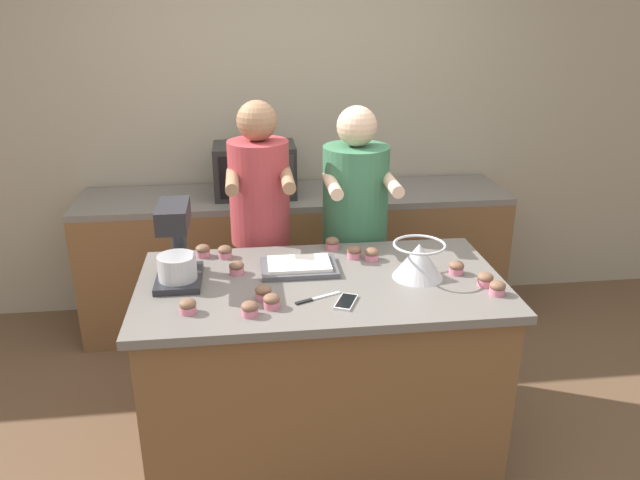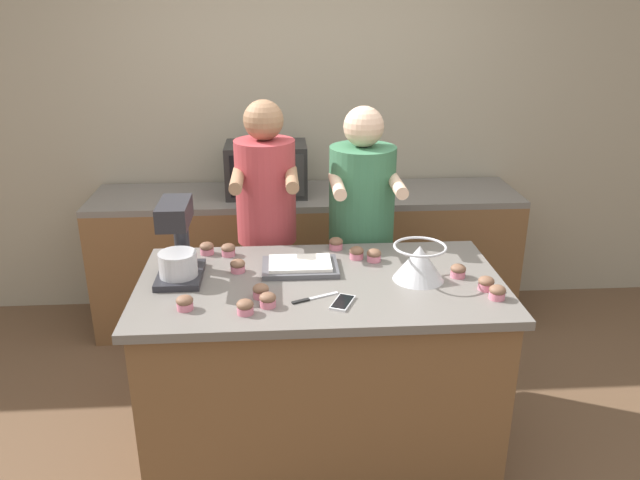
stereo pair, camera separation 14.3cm
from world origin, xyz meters
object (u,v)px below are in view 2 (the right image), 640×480
at_px(knife, 312,299).
at_px(cupcake_3, 357,253).
at_px(cupcake_0, 497,292).
at_px(microwave_oven, 266,169).
at_px(cupcake_7, 207,248).
at_px(mixing_bowl, 419,262).
at_px(stand_mixer, 178,245).
at_px(cupcake_9, 261,291).
at_px(cell_phone, 343,302).
at_px(cupcake_5, 238,266).
at_px(person_left, 267,243).
at_px(cupcake_2, 458,271).
at_px(person_right, 361,246).
at_px(baking_tray, 300,266).
at_px(cupcake_11, 228,250).
at_px(cupcake_4, 486,283).
at_px(cupcake_8, 268,300).
at_px(cupcake_6, 336,243).
at_px(cupcake_12, 374,255).
at_px(cupcake_1, 185,303).
at_px(cupcake_10, 245,307).

bearing_deg(knife, cupcake_3, 60.62).
bearing_deg(cupcake_0, microwave_oven, 121.47).
distance_m(knife, cupcake_7, 0.73).
bearing_deg(mixing_bowl, stand_mixer, 175.66).
relative_size(stand_mixer, cupcake_9, 5.23).
distance_m(cell_phone, cupcake_5, 0.58).
bearing_deg(person_left, cupcake_9, -91.15).
xyz_separation_m(cupcake_2, cupcake_9, (-0.89, -0.15, 0.00)).
bearing_deg(person_right, baking_tray, -124.61).
bearing_deg(microwave_oven, cupcake_11, -99.47).
height_order(cupcake_3, cupcake_4, same).
distance_m(cupcake_5, cupcake_7, 0.28).
relative_size(baking_tray, cupcake_0, 5.04).
height_order(cupcake_3, cupcake_8, same).
height_order(person_left, cell_phone, person_left).
bearing_deg(cupcake_11, cupcake_6, 5.20).
xyz_separation_m(baking_tray, cupcake_6, (0.19, 0.24, 0.01)).
bearing_deg(knife, microwave_oven, 97.62).
relative_size(mixing_bowl, cupcake_2, 3.40).
relative_size(person_left, microwave_oven, 3.19).
relative_size(cupcake_2, cupcake_12, 1.00).
distance_m(cupcake_0, cupcake_8, 0.97).
height_order(person_right, cupcake_0, person_right).
height_order(cell_phone, cupcake_8, cupcake_8).
xyz_separation_m(cupcake_2, cupcake_8, (-0.86, -0.23, 0.00)).
bearing_deg(cupcake_6, cupcake_1, -137.85).
height_order(cupcake_3, cupcake_7, same).
distance_m(person_right, cupcake_12, 0.45).
bearing_deg(cupcake_5, cupcake_11, 106.00).
height_order(mixing_bowl, cupcake_11, mixing_bowl).
bearing_deg(cupcake_8, cupcake_0, 0.36).
bearing_deg(cupcake_11, cupcake_5, -74.00).
bearing_deg(cupcake_4, person_left, 140.95).
bearing_deg(person_right, cupcake_11, -155.59).
relative_size(person_left, cupcake_0, 23.51).
relative_size(person_right, cell_phone, 10.08).
xyz_separation_m(cupcake_3, cupcake_10, (-0.52, -0.54, 0.00)).
distance_m(microwave_oven, cupcake_7, 1.08).
xyz_separation_m(cell_phone, cupcake_0, (0.66, 0.00, 0.03)).
height_order(cupcake_1, cupcake_2, same).
bearing_deg(cupcake_0, cupcake_6, 136.31).
height_order(baking_tray, cupcake_5, cupcake_5).
xyz_separation_m(cupcake_1, cupcake_7, (0.03, 0.59, 0.00)).
bearing_deg(mixing_bowl, cupcake_8, -161.88).
distance_m(person_left, cupcake_6, 0.45).
distance_m(microwave_oven, knife, 1.59).
bearing_deg(cupcake_2, cupcake_10, -163.08).
relative_size(cupcake_0, cupcake_7, 1.00).
bearing_deg(cupcake_3, stand_mixer, -168.01).
height_order(stand_mixer, cupcake_7, stand_mixer).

